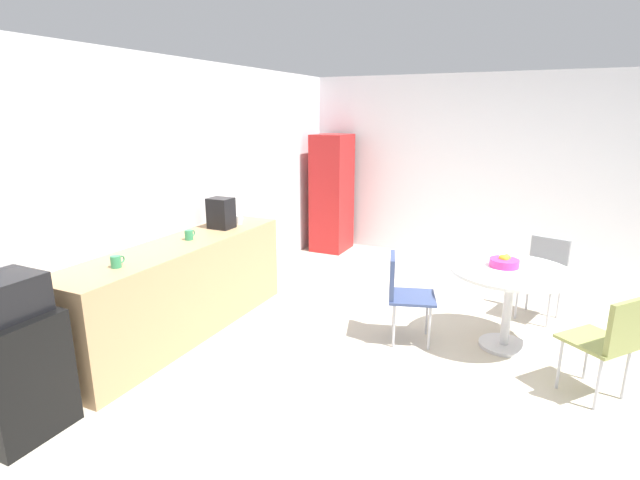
# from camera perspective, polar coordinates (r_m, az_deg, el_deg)

# --- Properties ---
(ground_plane) EXTENTS (6.00, 6.00, 0.00)m
(ground_plane) POSITION_cam_1_polar(r_m,az_deg,el_deg) (4.61, 18.14, -12.72)
(ground_plane) COLOR beige
(wall_back) EXTENTS (6.00, 0.10, 2.60)m
(wall_back) POSITION_cam_1_polar(r_m,az_deg,el_deg) (5.37, -14.25, 6.11)
(wall_back) COLOR silver
(wall_back) RESTS_ON ground_plane
(wall_side_right) EXTENTS (0.10, 6.00, 2.60)m
(wall_side_right) POSITION_cam_1_polar(r_m,az_deg,el_deg) (7.15, 22.22, 7.57)
(wall_side_right) COLOR silver
(wall_side_right) RESTS_ON ground_plane
(counter_block) EXTENTS (2.58, 0.60, 0.90)m
(counter_block) POSITION_cam_1_polar(r_m,az_deg,el_deg) (4.79, -16.14, -5.60)
(counter_block) COLOR tan
(counter_block) RESTS_ON ground_plane
(mini_fridge) EXTENTS (0.54, 0.54, 0.82)m
(mini_fridge) POSITION_cam_1_polar(r_m,az_deg,el_deg) (3.85, -32.68, -13.33)
(mini_fridge) COLOR black
(mini_fridge) RESTS_ON ground_plane
(locker_cabinet) EXTENTS (0.60, 0.50, 1.76)m
(locker_cabinet) POSITION_cam_1_polar(r_m,az_deg,el_deg) (7.36, 1.41, 5.56)
(locker_cabinet) COLOR #B21E1E
(locker_cabinet) RESTS_ON ground_plane
(round_table) EXTENTS (1.05, 1.05, 0.74)m
(round_table) POSITION_cam_1_polar(r_m,az_deg,el_deg) (4.60, 21.61, -4.98)
(round_table) COLOR silver
(round_table) RESTS_ON ground_plane
(chair_olive) EXTENTS (0.59, 0.59, 0.83)m
(chair_olive) POSITION_cam_1_polar(r_m,az_deg,el_deg) (4.10, 31.27, -9.73)
(chair_olive) COLOR silver
(chair_olive) RESTS_ON ground_plane
(chair_gray) EXTENTS (0.52, 0.52, 0.83)m
(chair_gray) POSITION_cam_1_polar(r_m,az_deg,el_deg) (5.48, 25.12, -3.06)
(chair_gray) COLOR silver
(chair_gray) RESTS_ON ground_plane
(chair_navy) EXTENTS (0.53, 0.53, 0.83)m
(chair_navy) POSITION_cam_1_polar(r_m,az_deg,el_deg) (4.49, 9.67, -5.61)
(chair_navy) COLOR silver
(chair_navy) RESTS_ON ground_plane
(fruit_bowl) EXTENTS (0.26, 0.26, 0.11)m
(fruit_bowl) POSITION_cam_1_polar(r_m,az_deg,el_deg) (4.60, 21.03, -2.46)
(fruit_bowl) COLOR #D8338C
(fruit_bowl) RESTS_ON round_table
(mug_white) EXTENTS (0.13, 0.08, 0.09)m
(mug_white) POSITION_cam_1_polar(r_m,az_deg,el_deg) (5.30, -9.63, 2.37)
(mug_white) COLOR white
(mug_white) RESTS_ON counter_block
(mug_green) EXTENTS (0.13, 0.08, 0.09)m
(mug_green) POSITION_cam_1_polar(r_m,az_deg,el_deg) (4.09, -23.03, -2.37)
(mug_green) COLOR #338C59
(mug_green) RESTS_ON counter_block
(mug_red) EXTENTS (0.13, 0.08, 0.09)m
(mug_red) POSITION_cam_1_polar(r_m,az_deg,el_deg) (4.75, -15.27, 0.59)
(mug_red) COLOR #338C59
(mug_red) RESTS_ON counter_block
(coffee_maker) EXTENTS (0.20, 0.24, 0.32)m
(coffee_maker) POSITION_cam_1_polar(r_m,az_deg,el_deg) (5.13, -11.66, 3.14)
(coffee_maker) COLOR black
(coffee_maker) RESTS_ON counter_block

